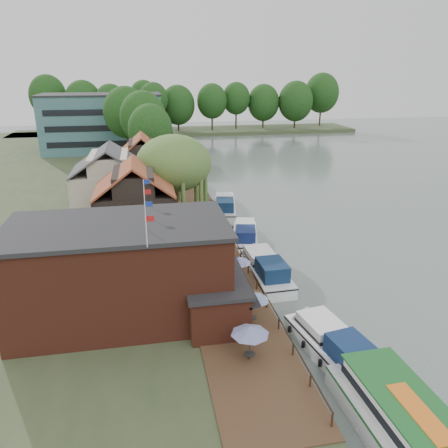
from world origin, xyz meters
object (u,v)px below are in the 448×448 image
umbrella_2 (229,292)px  cruiser_1 (265,266)px  tour_boat (424,447)px  umbrella_0 (250,343)px  umbrella_3 (239,270)px  cruiser_2 (245,233)px  cruiser_3 (225,205)px  umbrella_1 (252,308)px  willow (174,180)px  pub (149,269)px  cottage_c (143,165)px  cruiser_0 (334,342)px  swan (360,429)px  cottage_a (135,203)px  umbrella_5 (222,247)px  cottage_b (111,181)px  umbrella_4 (213,256)px  hotel_block (103,123)px

umbrella_2 → cruiser_1: (4.61, 6.08, -1.03)m
cruiser_1 → tour_boat: 21.28m
umbrella_0 → umbrella_3: same height
cruiser_2 → cruiser_3: (-0.33, 10.48, 0.11)m
umbrella_0 → umbrella_1: size_ratio=0.99×
willow → cruiser_2: willow is taller
pub → cruiser_1: (10.50, 5.83, -3.39)m
cottage_c → umbrella_3: bearing=-76.2°
cruiser_2 → cruiser_3: cruiser_3 is taller
cottage_c → cruiser_3: size_ratio=0.84×
cruiser_0 → swan: bearing=-110.5°
pub → cruiser_0: size_ratio=2.01×
cottage_a → umbrella_5: (8.02, -6.35, -2.96)m
cruiser_1 → swan: 18.51m
pub → willow: willow is taller
cottage_b → cruiser_0: (15.78, -31.33, -4.04)m
cottage_a → umbrella_5: 10.65m
cottage_b → cottage_c: 9.85m
cottage_b → umbrella_2: 27.28m
umbrella_2 → cruiser_1: bearing=52.9°
umbrella_0 → cruiser_0: bearing=5.3°
cruiser_1 → cruiser_0: bearing=-85.9°
willow → umbrella_5: size_ratio=4.39×
umbrella_4 → tour_boat: (6.50, -22.04, -0.79)m
umbrella_3 → umbrella_4: (-1.67, 3.20, 0.00)m
umbrella_5 → tour_boat: 24.61m
cottage_c → hotel_block: bearing=102.2°
umbrella_4 → cruiser_2: (4.97, 8.27, -1.16)m
cruiser_3 → tour_boat: (1.85, -40.78, 0.26)m
cruiser_3 → tour_boat: bearing=-76.7°
pub → cottage_c: cottage_c is taller
willow → cruiser_2: (7.28, -5.07, -5.09)m
pub → tour_boat: (12.30, -15.37, -3.15)m
umbrella_1 → swan: 10.66m
cottage_a → umbrella_3: cottage_a is taller
umbrella_5 → cruiser_0: (4.77, -14.98, -1.08)m
cottage_a → cruiser_0: 25.19m
umbrella_2 → cottage_b: bearing=111.4°
umbrella_4 → pub: bearing=-131.1°
willow → umbrella_0: (2.38, -26.88, -3.93)m
cruiser_0 → cruiser_1: (-1.29, 12.16, 0.05)m
cruiser_1 → cruiser_3: 19.57m
umbrella_0 → cruiser_2: 22.38m
willow → umbrella_1: willow is taller
umbrella_0 → umbrella_1: 4.25m
umbrella_5 → cruiser_3: (3.44, 16.76, -1.05)m
cruiser_1 → cruiser_3: size_ratio=1.02×
cruiser_0 → cruiser_2: (-1.00, 21.26, -0.08)m
umbrella_0 → cruiser_1: bearing=70.0°
umbrella_4 → cruiser_1: bearing=-10.1°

